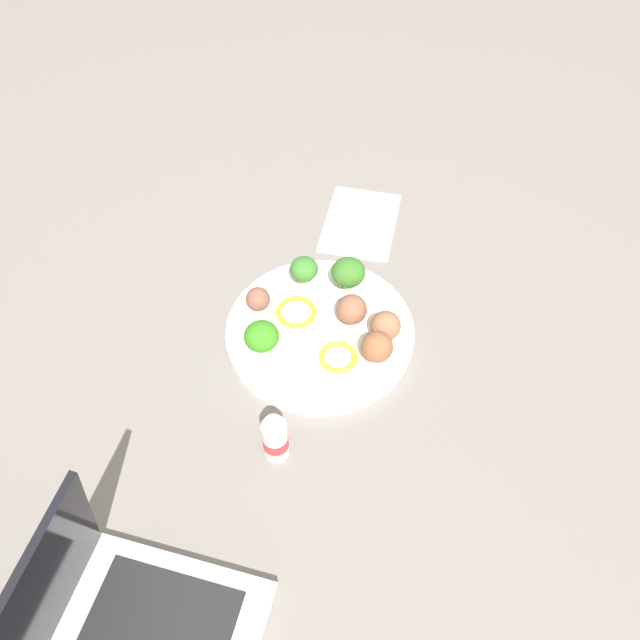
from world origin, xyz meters
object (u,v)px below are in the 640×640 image
Objects in this scene: broccoli_floret_mid_left at (261,337)px; broccoli_floret_near_rim at (348,273)px; meatball_far_rim at (352,309)px; pepper_ring_front_left at (338,357)px; yogurt_bottle at (275,439)px; meatball_front_right at (377,347)px; pepper_ring_back_right at (296,312)px; plate at (320,332)px; knife at (349,221)px; meatball_mid_right at (258,299)px; napkin at (360,222)px; meatball_back_left at (386,324)px; broccoli_floret_mid_right at (304,269)px; fork at (370,224)px.

broccoli_floret_near_rim is at bearing 141.09° from broccoli_floret_mid_left.
meatball_far_rim reaches higher than pepper_ring_front_left.
yogurt_bottle is (0.15, -0.06, 0.02)m from pepper_ring_front_left.
meatball_front_right is 0.74× the size of pepper_ring_back_right.
meatball_far_rim and meatball_front_right have the same top height.
broccoli_floret_near_rim is (-0.09, 0.03, 0.04)m from plate.
broccoli_floret_near_rim is 0.70× the size of yogurt_bottle.
pepper_ring_front_left reaches higher than knife.
meatball_mid_right reaches higher than pepper_ring_front_left.
broccoli_floret_near_rim is (-0.14, 0.11, 0.00)m from broccoli_floret_mid_left.
napkin is at bearing 106.17° from knife.
pepper_ring_back_right is 0.22m from yogurt_bottle.
meatball_back_left is (-0.05, 0.17, -0.01)m from broccoli_floret_mid_left.
pepper_ring_back_right is (-0.02, -0.13, -0.02)m from meatball_back_left.
napkin is 0.02m from knife.
napkin is 0.46m from yogurt_bottle.
napkin is (-0.25, -0.06, -0.04)m from meatball_back_left.
meatball_mid_right is 0.20m from meatball_front_right.
knife is (-0.30, -0.01, -0.01)m from pepper_ring_front_left.
meatball_front_right is (0.12, 0.12, -0.01)m from broccoli_floret_mid_right.
meatball_front_right is 0.14m from pepper_ring_back_right.
pepper_ring_back_right reaches higher than plate.
broccoli_floret_mid_right is at bearing -121.26° from meatball_back_left.
broccoli_floret_near_rim is at bearing 92.13° from broccoli_floret_mid_right.
broccoli_floret_mid_left is 0.18m from meatball_back_left.
meatball_mid_right is at bearing -66.37° from broccoli_floret_near_rim.
fork is at bearing 150.44° from broccoli_floret_mid_right.
meatball_back_left is 0.09m from pepper_ring_front_left.
plate is 5.30× the size of broccoli_floret_mid_right.
broccoli_floret_mid_left is 0.86× the size of pepper_ring_back_right.
meatball_mid_right is 0.66× the size of pepper_ring_front_left.
meatball_mid_right reaches higher than fork.
broccoli_floret_near_rim is 0.10m from meatball_back_left.
broccoli_floret_near_rim is 0.06m from meatball_far_rim.
meatball_front_right is at bearing 63.24° from pepper_ring_back_right.
pepper_ring_front_left is at bearing 2.56° from knife.
meatball_front_right is at bearing 65.20° from plate.
fork is at bearing 167.19° from plate.
broccoli_floret_mid_right is 0.08m from meatball_mid_right.
pepper_ring_back_right is (0.06, -0.00, -0.03)m from broccoli_floret_mid_right.
meatball_front_right is (0.04, -0.01, 0.00)m from meatball_back_left.
pepper_ring_front_left is 0.16m from yogurt_bottle.
pepper_ring_back_right is at bearing -116.76° from meatball_front_right.
fork is (0.01, 0.02, 0.00)m from napkin.
meatball_back_left is at bearing 92.35° from plate.
broccoli_floret_mid_left is 0.43× the size of fork.
broccoli_floret_mid_left reaches higher than plate.
pepper_ring_back_right is 0.24m from fork.
pepper_ring_back_right is 0.51× the size of fork.
pepper_ring_back_right is 0.36× the size of napkin.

